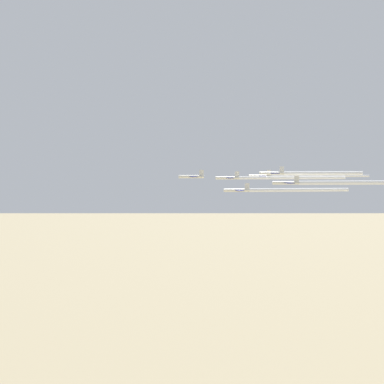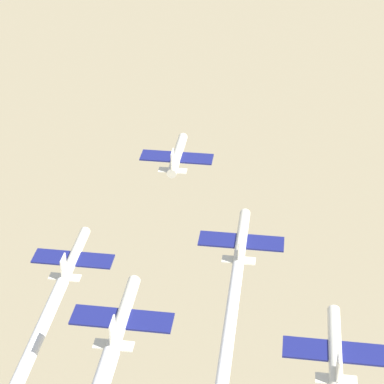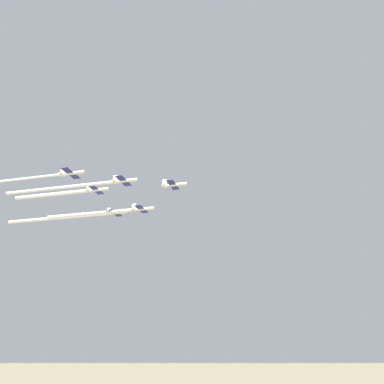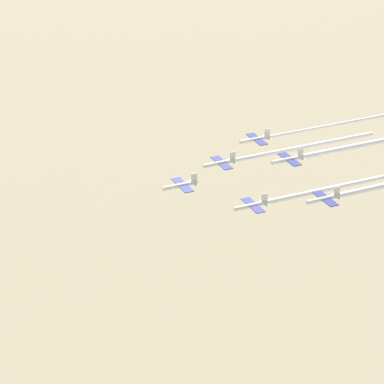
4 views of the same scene
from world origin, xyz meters
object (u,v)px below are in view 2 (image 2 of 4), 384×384
jet_1 (74,257)px  jet_4 (123,317)px  jet_5 (335,349)px  jet_2 (241,240)px  jet_0 (177,156)px

jet_1 → jet_4: (13.93, 9.01, 5.55)m
jet_1 → jet_4: bearing=-59.5°
jet_1 → jet_5: (13.22, 25.82, 4.23)m
jet_2 → jet_4: 16.69m
jet_4 → jet_1: bearing=120.5°
jet_1 → jet_2: (-0.71, 16.81, 3.77)m
jet_5 → jet_1: bearing=150.5°
jet_1 → jet_5: size_ratio=1.00×
jet_0 → jet_5: bearing=-59.5°
jet_4 → jet_5: (-0.71, 16.81, -1.32)m
jet_0 → jet_2: jet_0 is taller
jet_0 → jet_5: jet_0 is taller
jet_4 → jet_5: 16.88m
jet_0 → jet_1: 17.17m
jet_1 → jet_2: size_ratio=1.00×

